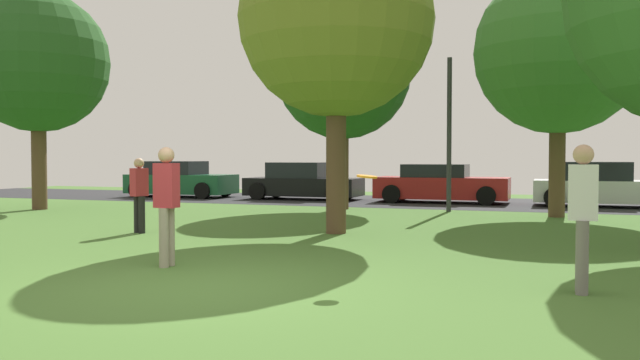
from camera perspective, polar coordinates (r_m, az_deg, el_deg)
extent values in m
plane|color=#47702D|center=(8.15, -10.64, -9.32)|extent=(44.00, 44.00, 0.00)
cube|color=#28282B|center=(23.29, 9.75, -1.94)|extent=(44.00, 6.40, 0.01)
cylinder|color=brown|center=(21.55, -23.50, 1.59)|extent=(0.44, 0.44, 3.00)
sphere|color=#23511E|center=(21.75, -23.61, 9.51)|extent=(4.27, 4.27, 4.27)
cylinder|color=brown|center=(18.37, 20.15, 1.65)|extent=(0.42, 0.42, 3.03)
sphere|color=#38702D|center=(18.59, 20.26, 10.66)|extent=(4.43, 4.43, 4.43)
cylinder|color=brown|center=(13.54, 1.43, 1.34)|extent=(0.42, 0.42, 2.87)
sphere|color=olive|center=(13.84, 1.44, 13.99)|extent=(4.08, 4.08, 4.08)
cylinder|color=brown|center=(19.89, 2.04, 1.67)|extent=(0.35, 0.35, 2.95)
sphere|color=#23511E|center=(20.06, 2.05, 9.56)|extent=(4.16, 4.16, 4.16)
cylinder|color=slate|center=(8.13, 22.10, -6.36)|extent=(0.14, 0.14, 0.86)
cylinder|color=slate|center=(8.29, 22.05, -6.20)|extent=(0.14, 0.14, 0.86)
cube|color=silver|center=(8.14, 22.15, -1.01)|extent=(0.32, 0.22, 0.65)
sphere|color=tan|center=(8.13, 22.19, 2.10)|extent=(0.23, 0.23, 0.23)
cylinder|color=gray|center=(9.79, -13.08, -4.87)|extent=(0.14, 0.14, 0.86)
cylinder|color=gray|center=(9.66, -13.59, -4.96)|extent=(0.14, 0.14, 0.86)
cube|color=#B72D38|center=(9.66, -13.37, -0.46)|extent=(0.32, 0.22, 0.65)
sphere|color=tan|center=(9.66, -13.39, 2.15)|extent=(0.23, 0.23, 0.23)
cylinder|color=black|center=(14.21, -15.80, -2.93)|extent=(0.14, 0.14, 0.78)
cylinder|color=black|center=(14.08, -15.43, -2.97)|extent=(0.14, 0.14, 0.78)
cube|color=#B72D38|center=(14.11, -15.64, -0.18)|extent=(0.32, 0.38, 0.59)
sphere|color=tan|center=(14.10, -15.65, 1.44)|extent=(0.21, 0.21, 0.21)
cylinder|color=orange|center=(8.42, 4.16, 0.31)|extent=(0.31, 0.31, 0.05)
cube|color=#195633|center=(26.62, -12.12, -0.33)|extent=(4.29, 1.81, 0.76)
cube|color=black|center=(26.72, -12.52, 1.06)|extent=(2.06, 1.59, 0.53)
cylinder|color=black|center=(26.66, -8.35, -0.75)|extent=(0.64, 0.22, 0.64)
cylinder|color=black|center=(25.09, -10.30, -0.93)|extent=(0.64, 0.22, 0.64)
cylinder|color=black|center=(28.20, -13.73, -0.63)|extent=(0.64, 0.22, 0.64)
cylinder|color=black|center=(26.72, -15.88, -0.80)|extent=(0.64, 0.22, 0.64)
cube|color=black|center=(24.48, -1.45, -0.59)|extent=(4.33, 1.73, 0.66)
cube|color=black|center=(24.54, -1.92, 0.88)|extent=(2.08, 1.53, 0.59)
cylinder|color=black|center=(24.81, 2.54, -0.93)|extent=(0.64, 0.22, 0.64)
cylinder|color=black|center=(23.16, 1.27, -1.14)|extent=(0.64, 0.22, 0.64)
cylinder|color=black|center=(25.87, -3.88, -0.82)|extent=(0.64, 0.22, 0.64)
cylinder|color=black|center=(24.30, -5.53, -1.00)|extent=(0.64, 0.22, 0.64)
cube|color=#B21E1E|center=(23.16, 10.68, -0.67)|extent=(4.58, 1.75, 0.75)
cube|color=black|center=(23.17, 10.13, 0.82)|extent=(2.20, 1.54, 0.46)
cylinder|color=black|center=(23.84, 14.82, -1.12)|extent=(0.64, 0.22, 0.64)
cylinder|color=black|center=(22.10, 14.43, -1.36)|extent=(0.64, 0.22, 0.64)
cylinder|color=black|center=(24.33, 7.28, -1.01)|extent=(0.64, 0.22, 0.64)
cylinder|color=black|center=(22.62, 6.31, -1.23)|extent=(0.64, 0.22, 0.64)
cube|color=white|center=(22.74, 23.67, -0.91)|extent=(4.25, 1.74, 0.70)
cube|color=black|center=(22.71, 23.16, 0.73)|extent=(2.04, 1.53, 0.60)
cylinder|color=black|center=(23.57, 19.92, -1.21)|extent=(0.64, 0.22, 0.64)
cylinder|color=black|center=(21.83, 19.92, -1.46)|extent=(0.64, 0.22, 0.64)
cylinder|color=#2D2D33|center=(19.31, 11.31, 3.92)|extent=(0.14, 0.14, 4.50)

